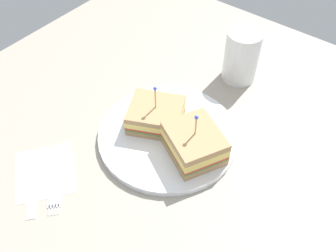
{
  "coord_description": "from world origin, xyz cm",
  "views": [
    {
      "loc": [
        29.02,
        -37.47,
        56.12
      ],
      "look_at": [
        0.0,
        0.0,
        3.28
      ],
      "focal_mm": 40.32,
      "sensor_mm": 36.0,
      "label": 1
    }
  ],
  "objects_px": {
    "sandwich_half_front": "(156,115)",
    "fork": "(55,190)",
    "drink_glass": "(241,58)",
    "sandwich_half_back": "(194,143)",
    "napkin": "(45,172)",
    "plate": "(168,135)",
    "knife": "(33,189)"
  },
  "relations": [
    {
      "from": "sandwich_half_front",
      "to": "sandwich_half_back",
      "type": "distance_m",
      "value": 0.1
    },
    {
      "from": "drink_glass",
      "to": "fork",
      "type": "height_order",
      "value": "drink_glass"
    },
    {
      "from": "plate",
      "to": "sandwich_half_back",
      "type": "distance_m",
      "value": 0.07
    },
    {
      "from": "drink_glass",
      "to": "napkin",
      "type": "xyz_separation_m",
      "value": [
        -0.14,
        -0.44,
        -0.05
      ]
    },
    {
      "from": "napkin",
      "to": "knife",
      "type": "height_order",
      "value": "knife"
    },
    {
      "from": "sandwich_half_front",
      "to": "sandwich_half_back",
      "type": "relative_size",
      "value": 0.99
    },
    {
      "from": "plate",
      "to": "fork",
      "type": "height_order",
      "value": "plate"
    },
    {
      "from": "drink_glass",
      "to": "knife",
      "type": "distance_m",
      "value": 0.5
    },
    {
      "from": "plate",
      "to": "sandwich_half_back",
      "type": "xyz_separation_m",
      "value": [
        0.07,
        -0.01,
        0.03
      ]
    },
    {
      "from": "sandwich_half_back",
      "to": "napkin",
      "type": "relative_size",
      "value": 1.13
    },
    {
      "from": "sandwich_half_back",
      "to": "napkin",
      "type": "bearing_deg",
      "value": -134.89
    },
    {
      "from": "sandwich_half_front",
      "to": "drink_glass",
      "type": "xyz_separation_m",
      "value": [
        0.05,
        0.23,
        0.02
      ]
    },
    {
      "from": "napkin",
      "to": "fork",
      "type": "xyz_separation_m",
      "value": [
        0.04,
        -0.01,
        0.0
      ]
    },
    {
      "from": "napkin",
      "to": "sandwich_half_back",
      "type": "bearing_deg",
      "value": 45.11
    },
    {
      "from": "sandwich_half_front",
      "to": "knife",
      "type": "relative_size",
      "value": 1.2
    },
    {
      "from": "plate",
      "to": "knife",
      "type": "distance_m",
      "value": 0.26
    },
    {
      "from": "fork",
      "to": "knife",
      "type": "xyz_separation_m",
      "value": [
        -0.03,
        -0.02,
        0.0
      ]
    },
    {
      "from": "plate",
      "to": "knife",
      "type": "relative_size",
      "value": 2.51
    },
    {
      "from": "sandwich_half_front",
      "to": "fork",
      "type": "height_order",
      "value": "sandwich_half_front"
    },
    {
      "from": "plate",
      "to": "sandwich_half_front",
      "type": "distance_m",
      "value": 0.05
    },
    {
      "from": "plate",
      "to": "drink_glass",
      "type": "relative_size",
      "value": 2.3
    },
    {
      "from": "napkin",
      "to": "fork",
      "type": "bearing_deg",
      "value": -18.56
    },
    {
      "from": "fork",
      "to": "knife",
      "type": "bearing_deg",
      "value": -144.76
    },
    {
      "from": "sandwich_half_back",
      "to": "knife",
      "type": "bearing_deg",
      "value": -128.08
    },
    {
      "from": "sandwich_half_back",
      "to": "napkin",
      "type": "height_order",
      "value": "sandwich_half_back"
    },
    {
      "from": "drink_glass",
      "to": "knife",
      "type": "xyz_separation_m",
      "value": [
        -0.13,
        -0.48,
        -0.05
      ]
    },
    {
      "from": "drink_glass",
      "to": "plate",
      "type": "bearing_deg",
      "value": -93.56
    },
    {
      "from": "sandwich_half_back",
      "to": "knife",
      "type": "height_order",
      "value": "sandwich_half_back"
    },
    {
      "from": "plate",
      "to": "sandwich_half_front",
      "type": "height_order",
      "value": "sandwich_half_front"
    },
    {
      "from": "fork",
      "to": "napkin",
      "type": "bearing_deg",
      "value": 161.44
    },
    {
      "from": "drink_glass",
      "to": "sandwich_half_back",
      "type": "bearing_deg",
      "value": -78.31
    },
    {
      "from": "drink_glass",
      "to": "knife",
      "type": "height_order",
      "value": "drink_glass"
    }
  ]
}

